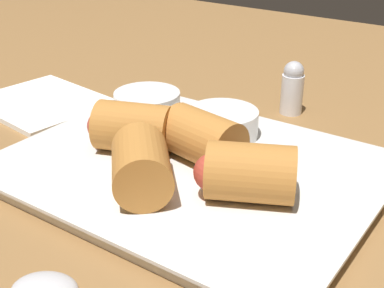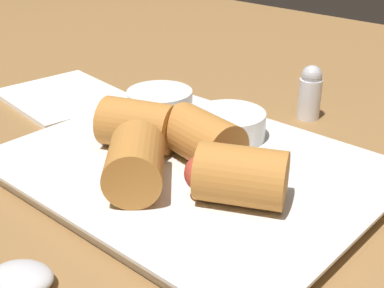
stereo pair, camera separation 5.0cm
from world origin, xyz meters
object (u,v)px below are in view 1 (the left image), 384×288
Objects in this scene: napkin at (42,103)px; salt_shaker at (292,88)px; dipping_bowl_near at (222,122)px; dipping_bowl_far at (147,103)px; serving_plate at (192,170)px.

napkin is 2.61× the size of salt_shaker.
dipping_bowl_near is 1.14× the size of salt_shaker.
dipping_bowl_near is 1.00× the size of dipping_bowl_far.
napkin is (-14.80, -1.96, -2.64)cm from dipping_bowl_far.
salt_shaker is at bearing 87.88° from serving_plate.
dipping_bowl_far is 16.82cm from salt_shaker.
serving_plate is 19.18cm from salt_shaker.
dipping_bowl_far is at bearing 148.69° from serving_plate.
serving_plate is 25.23cm from napkin.
napkin is at bearing -172.47° from dipping_bowl_far.
dipping_bowl_near is at bearing -96.95° from salt_shaker.
salt_shaker reaches higher than dipping_bowl_near.
serving_plate is 4.61× the size of dipping_bowl_near.
serving_plate is 5.25× the size of salt_shaker.
dipping_bowl_far is at bearing 7.53° from napkin.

